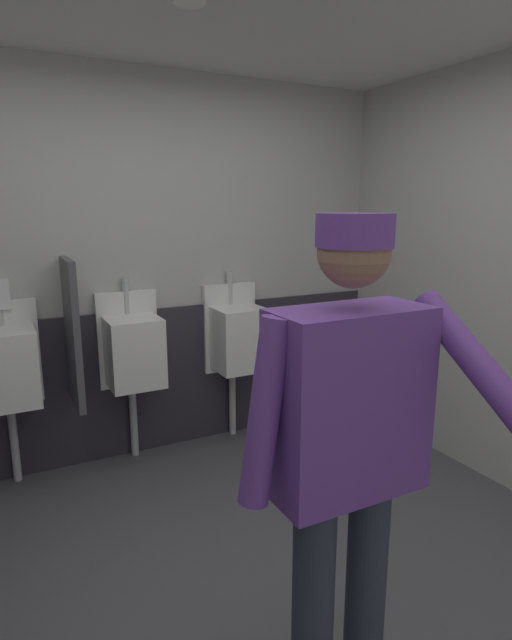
{
  "coord_description": "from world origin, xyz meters",
  "views": [
    {
      "loc": [
        -0.93,
        -1.66,
        1.7
      ],
      "look_at": [
        0.01,
        0.15,
        1.25
      ],
      "focal_mm": 29.1,
      "sensor_mm": 36.0,
      "label": 1
    }
  ],
  "objects_px": {
    "urinal_right": "(237,337)",
    "soap_dispenser": "(1,294)",
    "urinal_left": "(6,367)",
    "urinal_middle": "(133,351)",
    "person": "(348,436)"
  },
  "relations": [
    {
      "from": "person",
      "to": "soap_dispenser",
      "type": "bearing_deg",
      "value": 112.56
    },
    {
      "from": "urinal_left",
      "to": "person",
      "type": "xyz_separation_m",
      "value": [
        0.92,
        -2.06,
        0.22
      ]
    },
    {
      "from": "urinal_left",
      "to": "soap_dispenser",
      "type": "height_order",
      "value": "soap_dispenser"
    },
    {
      "from": "soap_dispenser",
      "to": "urinal_middle",
      "type": "bearing_deg",
      "value": -9.21
    },
    {
      "from": "urinal_left",
      "to": "person",
      "type": "bearing_deg",
      "value": -65.96
    },
    {
      "from": "urinal_right",
      "to": "soap_dispenser",
      "type": "bearing_deg",
      "value": 175.41
    },
    {
      "from": "urinal_left",
      "to": "urinal_middle",
      "type": "distance_m",
      "value": 0.75
    },
    {
      "from": "urinal_middle",
      "to": "urinal_right",
      "type": "xyz_separation_m",
      "value": [
        0.75,
        0.0,
        0.0
      ]
    },
    {
      "from": "person",
      "to": "urinal_left",
      "type": "bearing_deg",
      "value": 114.04
    },
    {
      "from": "urinal_middle",
      "to": "urinal_right",
      "type": "distance_m",
      "value": 0.75
    },
    {
      "from": "urinal_left",
      "to": "urinal_middle",
      "type": "bearing_deg",
      "value": 0.0
    },
    {
      "from": "urinal_right",
      "to": "soap_dispenser",
      "type": "distance_m",
      "value": 1.55
    },
    {
      "from": "urinal_left",
      "to": "urinal_right",
      "type": "height_order",
      "value": "same"
    },
    {
      "from": "person",
      "to": "soap_dispenser",
      "type": "xyz_separation_m",
      "value": [
        -0.9,
        2.18,
        0.2
      ]
    },
    {
      "from": "urinal_left",
      "to": "urinal_right",
      "type": "xyz_separation_m",
      "value": [
        1.5,
        0.0,
        0.0
      ]
    }
  ]
}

